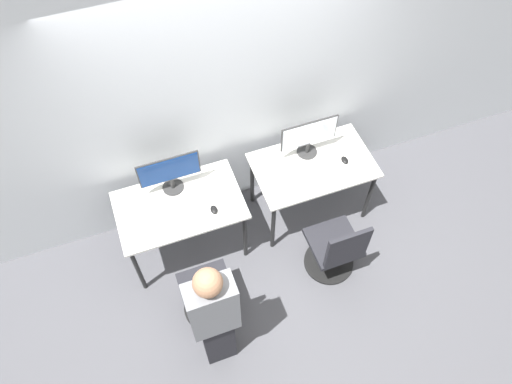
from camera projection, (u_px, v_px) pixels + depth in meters
ground_plane at (261, 254)px, 4.93m from camera, size 20.00×20.00×0.00m
wall_back at (229, 97)px, 4.21m from camera, size 12.00×0.05×2.80m
desk_left at (180, 210)px, 4.45m from camera, size 1.11×0.68×0.75m
monitor_left at (170, 172)px, 4.29m from camera, size 0.54×0.19×0.41m
keyboard_left at (184, 219)px, 4.28m from camera, size 0.43×0.15×0.02m
mouse_left at (214, 210)px, 4.33m from camera, size 0.06×0.09×0.03m
office_chair_left at (209, 297)px, 4.30m from camera, size 0.48×0.48×0.87m
person_left at (214, 317)px, 3.70m from camera, size 0.36×0.20×1.54m
desk_right at (313, 170)px, 4.70m from camera, size 1.11×0.68×0.75m
monitor_right at (309, 136)px, 4.52m from camera, size 0.54×0.19×0.41m
keyboard_right at (317, 170)px, 4.58m from camera, size 0.43×0.15×0.02m
mouse_right at (345, 160)px, 4.64m from camera, size 0.06×0.09×0.03m
office_chair_right at (335, 250)px, 4.56m from camera, size 0.48×0.48×0.87m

